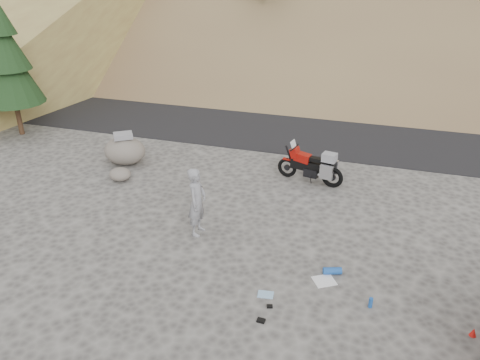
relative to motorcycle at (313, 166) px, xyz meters
name	(u,v)px	position (x,y,z in m)	size (l,w,h in m)	color
ground	(276,247)	(-0.22, -3.66, -0.53)	(140.00, 140.00, 0.00)	#484542
road	(329,125)	(-0.22, 5.34, -0.53)	(120.00, 7.00, 0.05)	black
conifer_verge	(6,57)	(-11.22, 0.84, 2.37)	(2.20, 2.20, 5.04)	#342212
motorcycle	(313,166)	(0.00, 0.00, 0.00)	(2.05, 0.83, 1.23)	black
man	(199,232)	(-2.19, -3.63, -0.53)	(0.63, 0.41, 1.72)	gray
boulder	(125,150)	(-6.04, -0.42, -0.07)	(1.68, 1.58, 1.06)	#59544C
small_rock	(120,174)	(-5.55, -1.59, -0.33)	(0.66, 0.59, 0.39)	#59544C
gear_white_cloth	(324,281)	(1.04, -4.60, -0.52)	(0.44, 0.39, 0.01)	white
gear_blue_mat	(332,271)	(1.17, -4.30, -0.45)	(0.16, 0.16, 0.39)	#1A4DA0
gear_bottle	(371,303)	(2.01, -5.13, -0.42)	(0.08, 0.08, 0.21)	#1A4DA0
gear_funnel	(473,332)	(3.81, -5.35, -0.44)	(0.13, 0.13, 0.16)	red
gear_glove_a	(261,320)	(0.09, -6.15, -0.50)	(0.15, 0.11, 0.04)	black
gear_glove_b	(270,306)	(0.15, -5.72, -0.51)	(0.11, 0.08, 0.04)	black
gear_blue_cloth	(266,294)	(-0.02, -5.39, -0.52)	(0.32, 0.23, 0.01)	#8AB3D5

